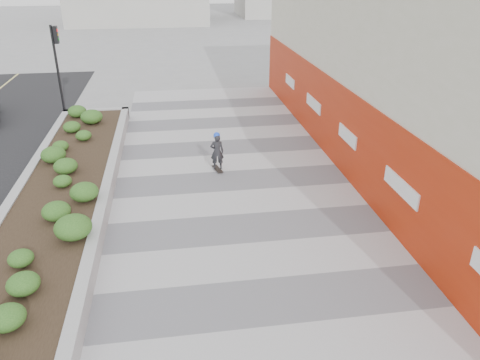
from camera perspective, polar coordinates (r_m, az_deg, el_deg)
name	(u,v)px	position (r m, az deg, el deg)	size (l,w,h in m)	color
walkway	(261,269)	(11.83, 2.62, -10.78)	(8.00, 36.00, 0.01)	#A8A8AD
building	(428,55)	(18.00, 21.97, 13.99)	(6.04, 24.08, 8.00)	beige
planter	(60,196)	(15.30, -21.11, -1.87)	(3.00, 18.00, 0.90)	#9E9EA0
traffic_signal_near	(57,56)	(24.80, -21.41, 13.87)	(0.33, 0.28, 4.20)	black
manhole_cover	(281,267)	(11.93, 5.02, -10.55)	(0.44, 0.44, 0.01)	#595654
skateboarder	(217,151)	(16.77, -2.82, 3.50)	(0.50, 0.75, 1.47)	beige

